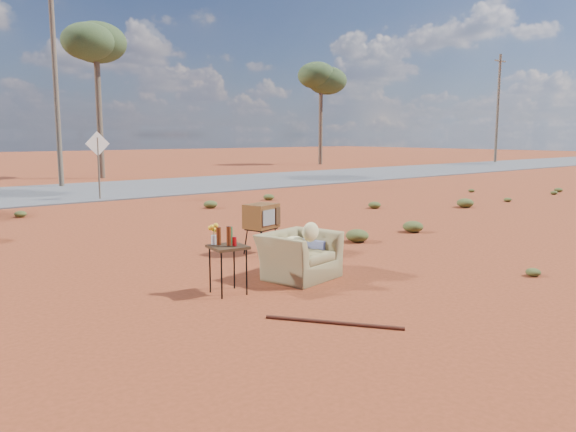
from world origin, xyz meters
TOP-DOWN VIEW (x-y plane):
  - ground at (0.00, 0.00)m, footprint 140.00×140.00m
  - highway at (0.00, 15.00)m, footprint 140.00×7.00m
  - armchair at (0.15, 0.39)m, footprint 1.30×0.99m
  - tv_unit at (0.67, 2.09)m, footprint 0.64×0.56m
  - side_table at (-1.21, 0.35)m, footprint 0.50×0.50m
  - rusty_bar at (-0.95, -1.44)m, footprint 0.94×1.28m
  - road_sign at (1.50, 12.00)m, footprint 0.78×0.06m
  - eucalyptus_center at (5.00, 21.00)m, footprint 3.20×3.20m
  - eucalyptus_right at (22.00, 24.00)m, footprint 3.20×3.20m
  - utility_pole_center at (2.00, 17.50)m, footprint 1.40×0.20m
  - utility_pole_east at (34.00, 17.50)m, footprint 1.40×0.20m
  - scrub_patch at (-0.82, 4.41)m, footprint 17.49×8.07m

SIDE VIEW (x-z plane):
  - ground at x=0.00m, z-range 0.00..0.00m
  - highway at x=0.00m, z-range 0.00..0.04m
  - rusty_bar at x=-0.95m, z-range 0.00..0.04m
  - scrub_patch at x=-0.82m, z-range -0.03..0.30m
  - armchair at x=0.15m, z-range -0.03..0.87m
  - tv_unit at x=0.67m, z-range 0.21..1.09m
  - side_table at x=-1.21m, z-range 0.21..1.12m
  - road_sign at x=1.50m, z-range 0.41..2.60m
  - utility_pole_center at x=2.00m, z-range 0.15..8.15m
  - utility_pole_east at x=34.00m, z-range 0.15..8.15m
  - eucalyptus_right at x=22.00m, z-range 2.39..9.49m
  - eucalyptus_center at x=5.00m, z-range 2.63..10.23m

